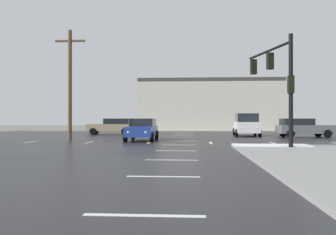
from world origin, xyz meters
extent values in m
plane|color=slate|center=(0.00, 0.00, 0.00)|extent=(120.00, 120.00, 0.00)
cube|color=#232326|center=(0.00, 0.00, 0.01)|extent=(44.00, 44.00, 0.02)
cube|color=white|center=(5.00, -4.00, 0.17)|extent=(4.00, 1.60, 0.06)
cube|color=silver|center=(0.00, -18.00, 0.02)|extent=(2.00, 0.15, 0.01)
cube|color=silver|center=(0.00, -14.00, 0.02)|extent=(2.00, 0.15, 0.01)
cube|color=silver|center=(0.00, -10.00, 0.02)|extent=(2.00, 0.15, 0.01)
cube|color=silver|center=(0.00, -6.00, 0.02)|extent=(2.00, 0.15, 0.01)
cube|color=silver|center=(0.00, -2.00, 0.02)|extent=(2.00, 0.15, 0.01)
cube|color=silver|center=(0.00, 2.00, 0.02)|extent=(2.00, 0.15, 0.01)
cube|color=silver|center=(0.00, 6.00, 0.02)|extent=(2.00, 0.15, 0.01)
cube|color=silver|center=(0.00, 10.00, 0.02)|extent=(2.00, 0.15, 0.01)
cube|color=silver|center=(0.00, 14.00, 0.02)|extent=(2.00, 0.15, 0.01)
cube|color=silver|center=(0.00, 18.00, 0.02)|extent=(2.00, 0.15, 0.01)
cube|color=silver|center=(-10.00, 0.00, 0.02)|extent=(0.15, 2.00, 0.01)
cube|color=silver|center=(-6.00, 0.00, 0.02)|extent=(0.15, 2.00, 0.01)
cube|color=silver|center=(-2.00, 0.00, 0.02)|extent=(0.15, 2.00, 0.01)
cube|color=silver|center=(2.00, 0.00, 0.02)|extent=(0.15, 2.00, 0.01)
cube|color=silver|center=(6.00, 0.00, 0.02)|extent=(0.15, 2.00, 0.01)
cube|color=silver|center=(3.50, -4.00, 0.02)|extent=(0.45, 7.00, 0.01)
cylinder|color=black|center=(5.83, -4.80, 3.04)|extent=(0.22, 0.22, 5.79)
cylinder|color=black|center=(5.21, -2.20, 5.53)|extent=(1.36, 5.24, 0.14)
cube|color=black|center=(5.27, -2.46, 4.91)|extent=(0.41, 0.36, 0.95)
sphere|color=#19D833|center=(5.24, -2.30, 5.19)|extent=(0.20, 0.20, 0.20)
cube|color=black|center=(4.72, -0.11, 4.91)|extent=(0.41, 0.36, 0.95)
sphere|color=#19D833|center=(4.68, 0.04, 5.19)|extent=(0.20, 0.20, 0.20)
cube|color=black|center=(5.83, -4.80, 3.34)|extent=(0.28, 0.36, 0.90)
cube|color=beige|center=(3.28, 28.42, 3.25)|extent=(19.43, 8.00, 6.50)
cube|color=#3F3D3A|center=(3.28, 28.42, 6.75)|extent=(19.43, 8.00, 0.50)
cube|color=tan|center=(-7.38, 12.20, 0.70)|extent=(4.66, 2.26, 0.70)
cube|color=black|center=(-6.70, 12.27, 1.33)|extent=(2.64, 1.91, 0.55)
cylinder|color=black|center=(-8.80, 11.15, 0.35)|extent=(0.68, 0.29, 0.66)
cylinder|color=black|center=(-8.99, 12.94, 0.35)|extent=(0.68, 0.29, 0.66)
cylinder|color=black|center=(-5.76, 11.47, 0.35)|extent=(0.68, 0.29, 0.66)
cylinder|color=black|center=(-5.95, 13.26, 0.35)|extent=(0.68, 0.29, 0.66)
sphere|color=white|center=(-9.50, 11.40, 0.70)|extent=(0.18, 0.18, 0.18)
sphere|color=white|center=(-9.62, 12.54, 0.70)|extent=(0.18, 0.18, 0.18)
cube|color=navy|center=(-2.78, 2.08, 0.70)|extent=(1.84, 4.52, 0.70)
cube|color=black|center=(-2.77, 2.75, 1.33)|extent=(1.68, 2.49, 0.55)
cylinder|color=black|center=(-1.89, 0.54, 0.35)|extent=(0.23, 0.66, 0.66)
cylinder|color=black|center=(-3.69, 0.56, 0.35)|extent=(0.23, 0.66, 0.66)
cylinder|color=black|center=(-1.87, 3.60, 0.35)|extent=(0.23, 0.66, 0.66)
cylinder|color=black|center=(-3.67, 3.62, 0.35)|extent=(0.23, 0.66, 0.66)
sphere|color=white|center=(-2.22, -0.13, 0.70)|extent=(0.18, 0.18, 0.18)
sphere|color=white|center=(-3.38, -0.12, 0.70)|extent=(0.18, 0.18, 0.18)
cube|color=slate|center=(10.26, 7.66, 0.70)|extent=(4.63, 2.17, 0.70)
cube|color=black|center=(9.59, 7.60, 1.33)|extent=(2.60, 1.86, 0.55)
cylinder|color=black|center=(11.71, 8.68, 0.35)|extent=(0.68, 0.27, 0.66)
cylinder|color=black|center=(11.86, 6.89, 0.35)|extent=(0.68, 0.27, 0.66)
cylinder|color=black|center=(8.66, 8.43, 0.35)|extent=(0.68, 0.27, 0.66)
cylinder|color=black|center=(8.81, 6.63, 0.35)|extent=(0.68, 0.27, 0.66)
sphere|color=white|center=(12.41, 8.41, 0.70)|extent=(0.18, 0.18, 0.18)
sphere|color=white|center=(12.50, 7.26, 0.70)|extent=(0.18, 0.18, 0.18)
cube|color=white|center=(5.70, 9.67, 0.82)|extent=(2.16, 4.88, 0.95)
cube|color=black|center=(5.70, 9.67, 1.67)|extent=(1.94, 3.44, 0.75)
cylinder|color=black|center=(6.60, 8.00, 0.35)|extent=(0.25, 0.67, 0.66)
cylinder|color=black|center=(4.65, 8.08, 0.35)|extent=(0.25, 0.67, 0.66)
cylinder|color=black|center=(6.74, 11.26, 0.35)|extent=(0.25, 0.67, 0.66)
cylinder|color=black|center=(4.79, 11.34, 0.35)|extent=(0.25, 0.67, 0.66)
sphere|color=white|center=(6.22, 7.29, 0.82)|extent=(0.18, 0.18, 0.18)
sphere|color=white|center=(4.97, 7.35, 0.82)|extent=(0.18, 0.18, 0.18)
cylinder|color=brown|center=(-8.13, 2.42, 4.04)|extent=(0.28, 0.28, 8.08)
cube|color=brown|center=(-8.13, 2.42, 7.28)|extent=(2.20, 0.14, 0.14)
camera|label=1|loc=(0.77, -23.92, 1.60)|focal=39.31mm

